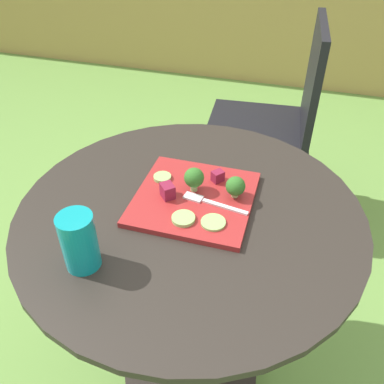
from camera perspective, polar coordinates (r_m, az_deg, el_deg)
ground_plane at (r=1.55m, az=-0.19°, el=-23.43°), size 12.00×12.00×0.00m
patio_table at (r=1.18m, az=-0.24°, el=-13.43°), size 0.81×0.81×0.74m
patio_chair at (r=1.85m, az=12.01°, el=10.69°), size 0.47×0.47×0.90m
salad_plate at (r=0.99m, az=0.28°, el=-0.89°), size 0.27×0.27×0.01m
drinking_glass at (r=0.84m, az=-15.09°, el=-6.88°), size 0.07×0.07×0.12m
fork at (r=0.96m, az=2.46°, el=-1.40°), size 0.15×0.04×0.00m
broccoli_floret_0 at (r=0.97m, az=5.97°, el=0.78°), size 0.05×0.05×0.05m
broccoli_floret_1 at (r=0.98m, az=0.28°, el=1.93°), size 0.05×0.05×0.06m
cucumber_slice_0 at (r=0.91m, az=2.92°, el=-4.16°), size 0.05×0.05×0.01m
cucumber_slice_1 at (r=1.04m, az=-4.07°, el=2.03°), size 0.04×0.04×0.01m
cucumber_slice_2 at (r=0.92m, az=-1.40°, el=-3.59°), size 0.05×0.05×0.01m
beet_chunk_0 at (r=0.97m, az=-3.36°, el=0.17°), size 0.04×0.04×0.03m
beet_chunk_1 at (r=1.02m, az=3.54°, el=2.17°), size 0.03×0.04×0.03m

